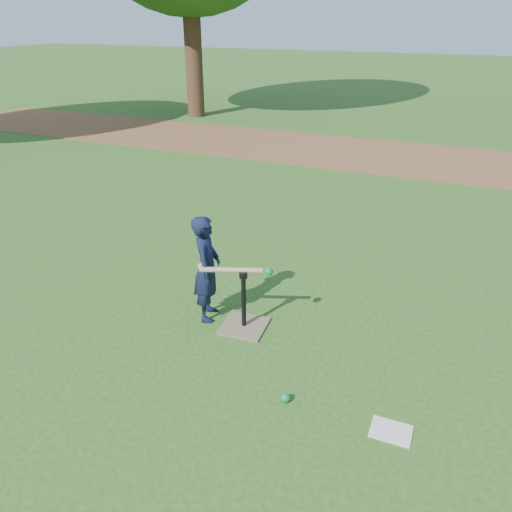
% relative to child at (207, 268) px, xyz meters
% --- Properties ---
extents(ground, '(80.00, 80.00, 0.00)m').
position_rel_child_xyz_m(ground, '(0.34, -0.31, -0.55)').
color(ground, '#285116').
rests_on(ground, ground).
extents(dirt_strip, '(24.00, 3.00, 0.01)m').
position_rel_child_xyz_m(dirt_strip, '(0.34, 7.19, -0.54)').
color(dirt_strip, brown).
rests_on(dirt_strip, ground).
extents(child, '(0.38, 0.47, 1.10)m').
position_rel_child_xyz_m(child, '(0.00, 0.00, 0.00)').
color(child, black).
rests_on(child, ground).
extents(wiffle_ball_ground, '(0.08, 0.08, 0.08)m').
position_rel_child_xyz_m(wiffle_ball_ground, '(1.16, -0.87, -0.51)').
color(wiffle_ball_ground, '#0B823C').
rests_on(wiffle_ball_ground, ground).
extents(clipboard, '(0.30, 0.23, 0.01)m').
position_rel_child_xyz_m(clipboard, '(2.00, -0.86, -0.54)').
color(clipboard, silver).
rests_on(clipboard, ground).
extents(batting_tee, '(0.46, 0.46, 0.61)m').
position_rel_child_xyz_m(batting_tee, '(0.41, -0.04, -0.44)').
color(batting_tee, '#77664C').
rests_on(batting_tee, ground).
extents(swing_action, '(0.73, 0.26, 0.10)m').
position_rel_child_xyz_m(swing_action, '(0.34, -0.05, 0.08)').
color(swing_action, tan).
rests_on(swing_action, ground).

